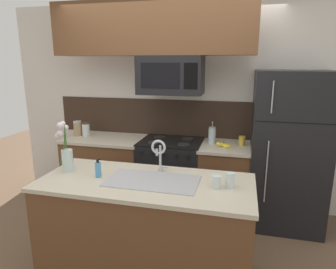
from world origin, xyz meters
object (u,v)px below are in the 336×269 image
at_px(french_press, 212,135).
at_px(coffee_tin, 242,141).
at_px(drinking_glass, 216,182).
at_px(banana_bunch, 223,145).
at_px(stove_range, 171,176).
at_px(refrigerator, 287,151).
at_px(sink_faucet, 159,151).
at_px(flower_vase, 66,155).
at_px(storage_jar_medium, 86,129).
at_px(dish_soap_bottle, 98,169).
at_px(microwave, 171,75).
at_px(storage_jar_tall, 78,128).
at_px(spare_glass, 230,180).

distance_m(french_press, coffee_tin, 0.36).
relative_size(french_press, drinking_glass, 2.60).
bearing_deg(french_press, banana_bunch, -39.16).
xyz_separation_m(stove_range, french_press, (0.49, 0.06, 0.55)).
bearing_deg(refrigerator, sink_faucet, -138.72).
relative_size(banana_bunch, flower_vase, 0.42).
relative_size(banana_bunch, french_press, 0.71).
height_order(storage_jar_medium, coffee_tin, storage_jar_medium).
relative_size(stove_range, sink_faucet, 3.04).
bearing_deg(sink_faucet, flower_vase, -168.60).
xyz_separation_m(stove_range, dish_soap_bottle, (-0.34, -1.27, 0.52)).
relative_size(microwave, drinking_glass, 7.25).
height_order(sink_faucet, drinking_glass, sink_faucet).
bearing_deg(sink_faucet, storage_jar_tall, 143.23).
xyz_separation_m(stove_range, storage_jar_tall, (-1.29, 0.02, 0.55)).
height_order(sink_faucet, spare_glass, sink_faucet).
bearing_deg(storage_jar_medium, coffee_tin, 0.67).
xyz_separation_m(refrigerator, spare_glass, (-0.59, -1.24, 0.08)).
distance_m(refrigerator, storage_jar_medium, 2.53).
bearing_deg(refrigerator, storage_jar_medium, 179.86).
relative_size(storage_jar_tall, coffee_tin, 1.78).
distance_m(storage_jar_tall, storage_jar_medium, 0.12).
relative_size(stove_range, drinking_glass, 9.05).
xyz_separation_m(refrigerator, french_press, (-0.86, 0.04, 0.12)).
distance_m(stove_range, storage_jar_medium, 1.29).
bearing_deg(storage_jar_tall, storage_jar_medium, 3.12).
xyz_separation_m(refrigerator, banana_bunch, (-0.71, -0.08, 0.04)).
bearing_deg(french_press, drinking_glass, -82.77).
bearing_deg(stove_range, drinking_glass, -62.25).
xyz_separation_m(stove_range, sink_faucet, (0.14, -1.05, 0.65)).
bearing_deg(drinking_glass, banana_bunch, 90.94).
bearing_deg(storage_jar_tall, coffee_tin, 0.81).
bearing_deg(dish_soap_bottle, refrigerator, 37.32).
height_order(sink_faucet, flower_vase, flower_vase).
bearing_deg(storage_jar_medium, banana_bunch, -2.73).
distance_m(storage_jar_tall, french_press, 1.78).
xyz_separation_m(banana_bunch, coffee_tin, (0.21, 0.11, 0.03)).
relative_size(refrigerator, drinking_glass, 17.36).
height_order(refrigerator, banana_bunch, refrigerator).
bearing_deg(dish_soap_bottle, banana_bunch, 51.03).
xyz_separation_m(storage_jar_medium, flower_vase, (0.50, -1.24, 0.06)).
xyz_separation_m(sink_faucet, flower_vase, (-0.81, -0.16, -0.05)).
bearing_deg(drinking_glass, coffee_tin, 81.90).
xyz_separation_m(microwave, sink_faucet, (0.14, -1.03, -0.61)).
bearing_deg(french_press, dish_soap_bottle, -122.02).
height_order(storage_jar_tall, storage_jar_medium, storage_jar_tall).
bearing_deg(spare_glass, french_press, 102.03).
bearing_deg(flower_vase, dish_soap_bottle, -10.24).
bearing_deg(sink_faucet, stove_range, 97.63).
relative_size(banana_bunch, dish_soap_bottle, 1.15).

